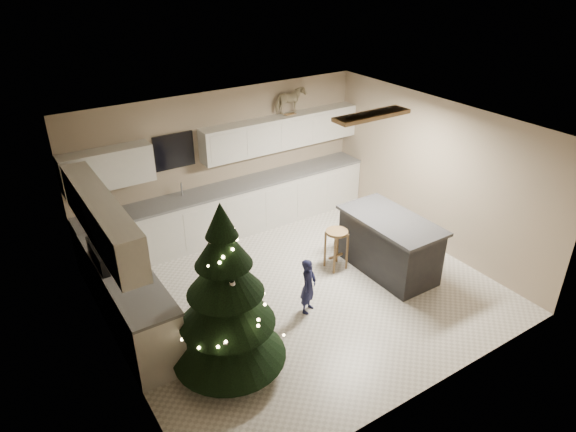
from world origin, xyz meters
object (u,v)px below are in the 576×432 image
object	(u,v)px
bar_stool	(337,240)
toddler	(308,286)
rocking_horse	(290,101)
island	(389,244)
christmas_tree	(227,306)

from	to	relation	value
bar_stool	toddler	size ratio (longest dim) A/B	0.80
rocking_horse	bar_stool	bearing A→B (deg)	165.75
island	toddler	world-z (taller)	island
island	rocking_horse	xyz separation A→B (m)	(-0.19, 2.62, 1.78)
bar_stool	toddler	bearing A→B (deg)	-146.47
island	bar_stool	xyz separation A→B (m)	(-0.67, 0.52, 0.04)
bar_stool	christmas_tree	xyz separation A→B (m)	(-2.52, -1.10, 0.44)
bar_stool	island	bearing A→B (deg)	-37.61
christmas_tree	rocking_horse	world-z (taller)	rocking_horse
bar_stool	toddler	world-z (taller)	toddler
christmas_tree	island	bearing A→B (deg)	10.33
island	christmas_tree	xyz separation A→B (m)	(-3.19, -0.58, 0.48)
christmas_tree	toddler	xyz separation A→B (m)	(1.48, 0.41, -0.53)
bar_stool	rocking_horse	size ratio (longest dim) A/B	1.20
toddler	rocking_horse	bearing A→B (deg)	31.18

